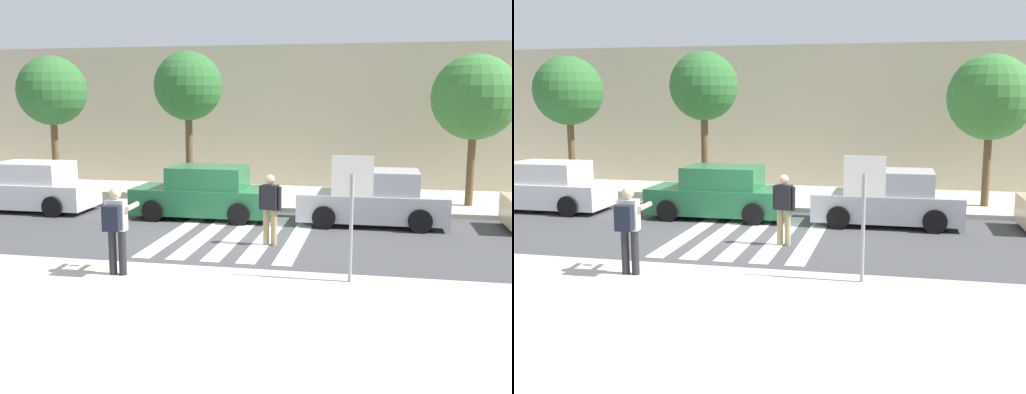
% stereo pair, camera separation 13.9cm
% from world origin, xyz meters
% --- Properties ---
extents(ground_plane, '(120.00, 120.00, 0.00)m').
position_xyz_m(ground_plane, '(0.00, 0.00, 0.00)').
color(ground_plane, '#424244').
extents(sidewalk_near, '(60.00, 6.00, 0.14)m').
position_xyz_m(sidewalk_near, '(0.00, -6.20, 0.07)').
color(sidewalk_near, beige).
rests_on(sidewalk_near, ground).
extents(sidewalk_far, '(60.00, 4.80, 0.14)m').
position_xyz_m(sidewalk_far, '(0.00, 6.00, 0.07)').
color(sidewalk_far, beige).
rests_on(sidewalk_far, ground).
extents(building_facade_far, '(56.00, 4.00, 5.53)m').
position_xyz_m(building_facade_far, '(0.00, 10.40, 2.77)').
color(building_facade_far, beige).
rests_on(building_facade_far, ground).
extents(crosswalk_stripe_0, '(0.44, 5.20, 0.01)m').
position_xyz_m(crosswalk_stripe_0, '(-1.60, 0.20, 0.00)').
color(crosswalk_stripe_0, silver).
rests_on(crosswalk_stripe_0, ground).
extents(crosswalk_stripe_1, '(0.44, 5.20, 0.01)m').
position_xyz_m(crosswalk_stripe_1, '(-0.80, 0.20, 0.00)').
color(crosswalk_stripe_1, silver).
rests_on(crosswalk_stripe_1, ground).
extents(crosswalk_stripe_2, '(0.44, 5.20, 0.01)m').
position_xyz_m(crosswalk_stripe_2, '(0.00, 0.20, 0.00)').
color(crosswalk_stripe_2, silver).
rests_on(crosswalk_stripe_2, ground).
extents(crosswalk_stripe_3, '(0.44, 5.20, 0.01)m').
position_xyz_m(crosswalk_stripe_3, '(0.80, 0.20, 0.00)').
color(crosswalk_stripe_3, silver).
rests_on(crosswalk_stripe_3, ground).
extents(crosswalk_stripe_4, '(0.44, 5.20, 0.01)m').
position_xyz_m(crosswalk_stripe_4, '(1.60, 0.20, 0.00)').
color(crosswalk_stripe_4, silver).
rests_on(crosswalk_stripe_4, ground).
extents(stop_sign, '(0.76, 0.08, 2.36)m').
position_xyz_m(stop_sign, '(3.10, -3.65, 1.86)').
color(stop_sign, gray).
rests_on(stop_sign, sidewalk_near).
extents(photographer_with_backpack, '(0.61, 0.86, 1.72)m').
position_xyz_m(photographer_with_backpack, '(-1.34, -4.13, 1.17)').
color(photographer_with_backpack, '#232328').
rests_on(photographer_with_backpack, sidewalk_near).
extents(pedestrian_crossing, '(0.57, 0.31, 1.72)m').
position_xyz_m(pedestrian_crossing, '(1.03, -0.63, 0.97)').
color(pedestrian_crossing, tan).
rests_on(pedestrian_crossing, ground).
extents(parked_car_white, '(4.10, 1.92, 1.55)m').
position_xyz_m(parked_car_white, '(-7.18, 2.30, 0.73)').
color(parked_car_white, white).
rests_on(parked_car_white, ground).
extents(parked_car_green, '(4.10, 1.92, 1.55)m').
position_xyz_m(parked_car_green, '(-1.46, 2.30, 0.73)').
color(parked_car_green, '#236B3D').
rests_on(parked_car_green, ground).
extents(parked_car_silver, '(4.10, 1.92, 1.55)m').
position_xyz_m(parked_car_silver, '(3.47, 2.30, 0.73)').
color(parked_car_silver, '#B7BABF').
rests_on(parked_car_silver, ground).
extents(street_tree_west, '(2.40, 2.40, 4.84)m').
position_xyz_m(street_tree_west, '(-7.65, 4.70, 3.76)').
color(street_tree_west, brown).
rests_on(street_tree_west, sidewalk_far).
extents(street_tree_center, '(2.25, 2.25, 4.91)m').
position_xyz_m(street_tree_center, '(-2.61, 4.42, 3.89)').
color(street_tree_center, brown).
rests_on(street_tree_center, sidewalk_far).
extents(street_tree_east, '(2.66, 2.66, 4.75)m').
position_xyz_m(street_tree_east, '(6.43, 5.20, 3.54)').
color(street_tree_east, brown).
rests_on(street_tree_east, sidewalk_far).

